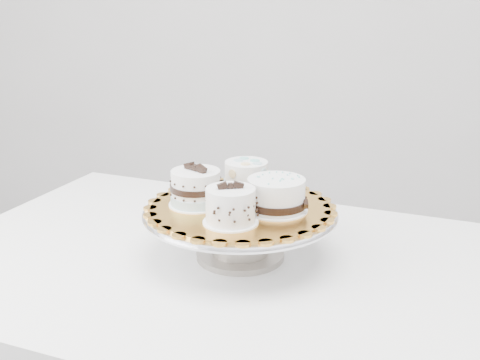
% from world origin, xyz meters
% --- Properties ---
extents(table, '(1.33, 1.01, 0.75)m').
position_xyz_m(table, '(0.08, 0.11, 0.67)').
color(table, white).
rests_on(table, floor).
extents(cake_stand, '(0.38, 0.38, 0.10)m').
position_xyz_m(cake_stand, '(0.10, 0.13, 0.82)').
color(cake_stand, gray).
rests_on(cake_stand, table).
extents(cake_board, '(0.39, 0.39, 0.01)m').
position_xyz_m(cake_board, '(0.10, 0.13, 0.86)').
color(cake_board, '#C57D29').
rests_on(cake_board, cake_stand).
extents(cake_swirl, '(0.12, 0.12, 0.08)m').
position_xyz_m(cake_swirl, '(0.10, 0.04, 0.89)').
color(cake_swirl, white).
rests_on(cake_swirl, cake_board).
extents(cake_banded, '(0.13, 0.13, 0.09)m').
position_xyz_m(cake_banded, '(0.02, 0.12, 0.89)').
color(cake_banded, white).
rests_on(cake_banded, cake_board).
extents(cake_dots, '(0.12, 0.12, 0.07)m').
position_xyz_m(cake_dots, '(0.10, 0.22, 0.89)').
color(cake_dots, white).
rests_on(cake_dots, cake_board).
extents(cake_ribbon, '(0.13, 0.13, 0.07)m').
position_xyz_m(cake_ribbon, '(0.18, 0.12, 0.89)').
color(cake_ribbon, white).
rests_on(cake_ribbon, cake_board).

